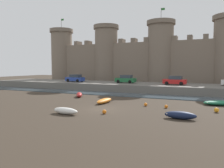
# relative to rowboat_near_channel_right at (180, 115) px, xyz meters

# --- Properties ---
(ground_plane) EXTENTS (160.00, 160.00, 0.00)m
(ground_plane) POSITION_rel_rowboat_near_channel_right_xyz_m (-8.57, 1.36, -0.37)
(ground_plane) COLOR #382D23
(water_channel) EXTENTS (80.00, 4.50, 0.10)m
(water_channel) POSITION_rel_rowboat_near_channel_right_xyz_m (-8.57, 13.92, -0.32)
(water_channel) COLOR #3D4C56
(water_channel) RESTS_ON ground
(quay_road) EXTENTS (70.12, 10.00, 1.45)m
(quay_road) POSITION_rel_rowboat_near_channel_right_xyz_m (-8.57, 21.17, 0.36)
(quay_road) COLOR #666059
(quay_road) RESTS_ON ground
(castle) EXTENTS (64.87, 6.75, 18.73)m
(castle) POSITION_rel_rowboat_near_channel_right_xyz_m (-8.57, 33.09, 6.67)
(castle) COLOR #7A6B5B
(castle) RESTS_ON ground
(rowboat_near_channel_right) EXTENTS (2.82, 0.96, 0.70)m
(rowboat_near_channel_right) POSITION_rel_rowboat_near_channel_right_xyz_m (0.00, 0.00, 0.00)
(rowboat_near_channel_right) COLOR #141E3D
(rowboat_near_channel_right) RESTS_ON ground
(rowboat_midflat_centre) EXTENTS (1.15, 3.62, 0.59)m
(rowboat_midflat_centre) POSITION_rel_rowboat_near_channel_right_xyz_m (-10.16, 5.17, -0.06)
(rowboat_midflat_centre) COLOR orange
(rowboat_midflat_centre) RESTS_ON ground
(rowboat_midflat_right) EXTENTS (4.22, 2.64, 0.60)m
(rowboat_midflat_right) POSITION_rel_rowboat_near_channel_right_xyz_m (3.63, 9.31, -0.05)
(rowboat_midflat_right) COLOR #1E6B47
(rowboat_midflat_right) RESTS_ON ground
(rowboat_foreground_centre) EXTENTS (2.93, 1.01, 0.67)m
(rowboat_foreground_centre) POSITION_rel_rowboat_near_channel_right_xyz_m (-10.75, -2.52, -0.02)
(rowboat_foreground_centre) COLOR silver
(rowboat_foreground_centre) RESTS_ON ground
(rowboat_foreground_left) EXTENTS (2.31, 2.91, 0.71)m
(rowboat_foreground_left) POSITION_rel_rowboat_near_channel_right_xyz_m (-16.26, 8.73, 0.00)
(rowboat_foreground_left) COLOR red
(rowboat_foreground_left) RESTS_ON ground
(mooring_buoy_near_shore) EXTENTS (0.40, 0.40, 0.40)m
(mooring_buoy_near_shore) POSITION_rel_rowboat_near_channel_right_xyz_m (-2.09, 4.75, -0.17)
(mooring_buoy_near_shore) COLOR orange
(mooring_buoy_near_shore) RESTS_ON ground
(mooring_buoy_mid_mud) EXTENTS (0.42, 0.42, 0.42)m
(mooring_buoy_mid_mud) POSITION_rel_rowboat_near_channel_right_xyz_m (-7.25, -0.83, -0.16)
(mooring_buoy_mid_mud) COLOR orange
(mooring_buoy_mid_mud) RESTS_ON ground
(mooring_buoy_near_channel) EXTENTS (0.41, 0.41, 0.41)m
(mooring_buoy_near_channel) POSITION_rel_rowboat_near_channel_right_xyz_m (-4.58, 5.09, -0.16)
(mooring_buoy_near_channel) COLOR orange
(mooring_buoy_near_channel) RESTS_ON ground
(mooring_buoy_off_centre) EXTENTS (0.49, 0.49, 0.49)m
(mooring_buoy_off_centre) POSITION_rel_rowboat_near_channel_right_xyz_m (3.10, 4.52, -0.12)
(mooring_buoy_off_centre) COLOR orange
(mooring_buoy_off_centre) RESTS_ON ground
(car_quay_centre_east) EXTENTS (4.17, 2.02, 1.62)m
(car_quay_centre_east) POSITION_rel_rowboat_near_channel_right_xyz_m (-3.35, 20.75, 1.86)
(car_quay_centre_east) COLOR red
(car_quay_centre_east) RESTS_ON quay_road
(car_quay_centre_west) EXTENTS (4.17, 2.02, 1.62)m
(car_quay_centre_west) POSITION_rel_rowboat_near_channel_right_xyz_m (-13.13, 21.30, 1.86)
(car_quay_centre_west) COLOR #1E6638
(car_quay_centre_west) RESTS_ON quay_road
(car_quay_west) EXTENTS (4.17, 2.02, 1.62)m
(car_quay_west) POSITION_rel_rowboat_near_channel_right_xyz_m (-24.42, 19.96, 1.86)
(car_quay_west) COLOR #263F99
(car_quay_west) RESTS_ON quay_road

